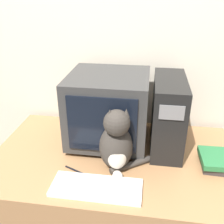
# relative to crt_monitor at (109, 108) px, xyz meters

# --- Properties ---
(wall_back) EXTENTS (7.00, 0.05, 2.50)m
(wall_back) POSITION_rel_crt_monitor_xyz_m (0.05, 0.32, 0.32)
(wall_back) COLOR beige
(wall_back) RESTS_ON ground_plane
(desk) EXTENTS (1.38, 0.83, 0.71)m
(desk) POSITION_rel_crt_monitor_xyz_m (0.05, -0.16, -0.57)
(desk) COLOR #9E7047
(desk) RESTS_ON ground_plane
(crt_monitor) EXTENTS (0.45, 0.44, 0.42)m
(crt_monitor) POSITION_rel_crt_monitor_xyz_m (0.00, 0.00, 0.00)
(crt_monitor) COLOR #333333
(crt_monitor) RESTS_ON desk
(computer_tower) EXTENTS (0.17, 0.43, 0.41)m
(computer_tower) POSITION_rel_crt_monitor_xyz_m (0.34, -0.00, -0.01)
(computer_tower) COLOR black
(computer_tower) RESTS_ON desk
(keyboard) EXTENTS (0.43, 0.17, 0.02)m
(keyboard) POSITION_rel_crt_monitor_xyz_m (0.01, -0.44, -0.21)
(keyboard) COLOR silver
(keyboard) RESTS_ON desk
(cat) EXTENTS (0.29, 0.25, 0.35)m
(cat) POSITION_rel_crt_monitor_xyz_m (0.08, -0.26, -0.07)
(cat) COLOR #38332D
(cat) RESTS_ON desk
(book_stack) EXTENTS (0.16, 0.20, 0.06)m
(book_stack) POSITION_rel_crt_monitor_xyz_m (0.60, -0.17, -0.18)
(book_stack) COLOR #383333
(book_stack) RESTS_ON desk
(pen) EXTENTS (0.15, 0.07, 0.01)m
(pen) POSITION_rel_crt_monitor_xyz_m (-0.11, -0.33, -0.21)
(pen) COLOR black
(pen) RESTS_ON desk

